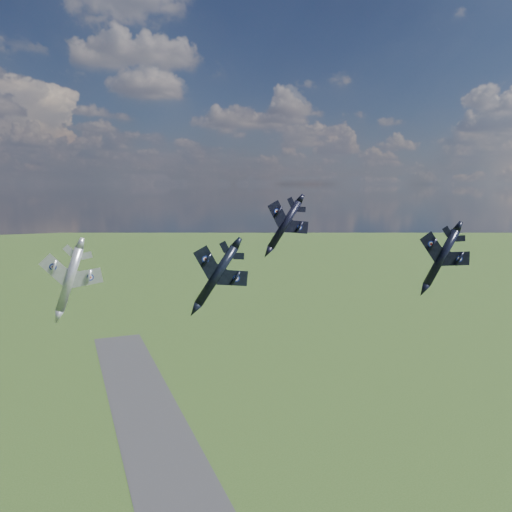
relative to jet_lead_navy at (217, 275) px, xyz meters
name	(u,v)px	position (x,y,z in m)	size (l,w,h in m)	color
jet_lead_navy	(217,275)	(0.00, 0.00, 0.00)	(10.26, 14.30, 2.96)	black
jet_right_navy	(441,258)	(33.62, -10.88, 2.44)	(9.47, 13.21, 2.73)	black
jet_high_navy	(285,225)	(24.66, 28.57, 4.95)	(11.92, 16.61, 3.44)	black
jet_left_silver	(70,279)	(-21.05, 10.57, -1.03)	(10.39, 14.48, 3.00)	#9B9FA5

